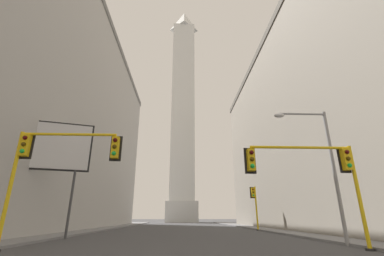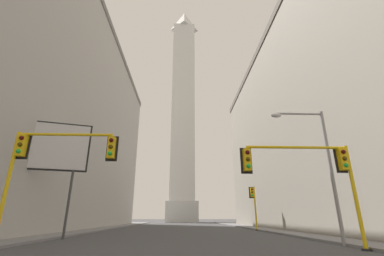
{
  "view_description": "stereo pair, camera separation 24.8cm",
  "coord_description": "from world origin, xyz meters",
  "px_view_note": "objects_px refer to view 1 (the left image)",
  "views": [
    {
      "loc": [
        -0.18,
        -2.9,
        1.45
      ],
      "look_at": [
        2.33,
        58.9,
        22.97
      ],
      "focal_mm": 24.0,
      "sensor_mm": 36.0,
      "label": 1
    },
    {
      "loc": [
        0.07,
        -2.91,
        1.45
      ],
      "look_at": [
        2.33,
        58.9,
        22.97
      ],
      "focal_mm": 24.0,
      "sensor_mm": 36.0,
      "label": 2
    }
  ],
  "objects_px": {
    "obelisk": "(183,107)",
    "traffic_light_near_left": "(53,157)",
    "billboard_sign": "(51,148)",
    "street_lamp": "(323,157)",
    "traffic_light_mid_right": "(255,201)",
    "traffic_light_near_right": "(316,168)"
  },
  "relations": [
    {
      "from": "obelisk",
      "to": "billboard_sign",
      "type": "xyz_separation_m",
      "value": [
        -9.99,
        -58.57,
        -29.51
      ]
    },
    {
      "from": "obelisk",
      "to": "traffic_light_near_left",
      "type": "height_order",
      "value": "obelisk"
    },
    {
      "from": "obelisk",
      "to": "traffic_light_near_left",
      "type": "xyz_separation_m",
      "value": [
        -6.56,
        -64.84,
        -31.63
      ]
    },
    {
      "from": "traffic_light_mid_right",
      "to": "traffic_light_near_right",
      "type": "height_order",
      "value": "traffic_light_mid_right"
    },
    {
      "from": "traffic_light_near_left",
      "to": "traffic_light_near_right",
      "type": "bearing_deg",
      "value": -1.03
    },
    {
      "from": "traffic_light_near_right",
      "to": "street_lamp",
      "type": "xyz_separation_m",
      "value": [
        1.58,
        1.95,
        1.0
      ]
    },
    {
      "from": "traffic_light_mid_right",
      "to": "billboard_sign",
      "type": "height_order",
      "value": "billboard_sign"
    },
    {
      "from": "street_lamp",
      "to": "traffic_light_near_right",
      "type": "bearing_deg",
      "value": -129.0
    },
    {
      "from": "traffic_light_near_left",
      "to": "street_lamp",
      "type": "distance_m",
      "value": 14.75
    },
    {
      "from": "traffic_light_near_right",
      "to": "street_lamp",
      "type": "distance_m",
      "value": 2.7
    },
    {
      "from": "traffic_light_near_left",
      "to": "traffic_light_near_right",
      "type": "distance_m",
      "value": 13.07
    },
    {
      "from": "obelisk",
      "to": "billboard_sign",
      "type": "distance_m",
      "value": 66.34
    },
    {
      "from": "traffic_light_near_left",
      "to": "traffic_light_mid_right",
      "type": "bearing_deg",
      "value": 50.77
    },
    {
      "from": "street_lamp",
      "to": "billboard_sign",
      "type": "distance_m",
      "value": 18.71
    },
    {
      "from": "traffic_light_near_left",
      "to": "billboard_sign",
      "type": "relative_size",
      "value": 0.66
    },
    {
      "from": "traffic_light_near_left",
      "to": "street_lamp",
      "type": "bearing_deg",
      "value": 6.67
    },
    {
      "from": "traffic_light_near_right",
      "to": "traffic_light_near_left",
      "type": "bearing_deg",
      "value": 178.97
    },
    {
      "from": "billboard_sign",
      "to": "traffic_light_mid_right",
      "type": "bearing_deg",
      "value": 33.39
    },
    {
      "from": "street_lamp",
      "to": "billboard_sign",
      "type": "height_order",
      "value": "billboard_sign"
    },
    {
      "from": "billboard_sign",
      "to": "traffic_light_near_right",
      "type": "bearing_deg",
      "value": -21.52
    },
    {
      "from": "traffic_light_mid_right",
      "to": "street_lamp",
      "type": "height_order",
      "value": "street_lamp"
    },
    {
      "from": "traffic_light_near_left",
      "to": "billboard_sign",
      "type": "distance_m",
      "value": 7.46
    }
  ]
}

